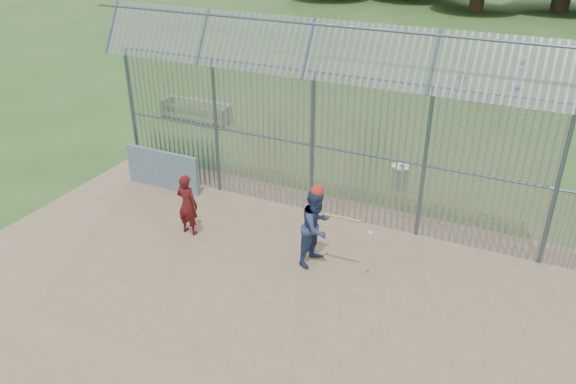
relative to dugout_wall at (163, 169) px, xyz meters
The scene contains 11 objects.
ground 5.47m from the dugout_wall, 32.23° to the right, with size 120.00×120.00×0.00m, color #2D511E.
dirt_infield 5.75m from the dugout_wall, 36.47° to the right, with size 14.00×10.00×0.02m, color #756047.
dugout_wall is the anchor object (origin of this frame).
batter 5.94m from the dugout_wall, 16.23° to the right, with size 0.93×0.73×1.92m, color navy.
onlooker 2.89m from the dugout_wall, 40.36° to the right, with size 0.61×0.40×1.67m, color maroon.
bg_kid_standing 17.63m from the dugout_wall, 60.58° to the left, with size 0.78×0.51×1.59m, color slate.
bg_kid_seated 15.40m from the dugout_wall, 65.51° to the left, with size 0.54×0.23×0.92m, color slate.
batting_gear 6.17m from the dugout_wall, 16.19° to the right, with size 1.62×0.59×0.71m.
trash_can 7.16m from the dugout_wall, 25.14° to the left, with size 0.56×0.56×0.82m.
bleacher 6.01m from the dugout_wall, 114.52° to the left, with size 3.00×0.95×0.72m.
backstop_fence 6.66m from the dugout_wall, ahead, with size 20.09×0.81×5.30m.
Camera 1 is at (5.35, -9.26, 7.76)m, focal length 35.00 mm.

